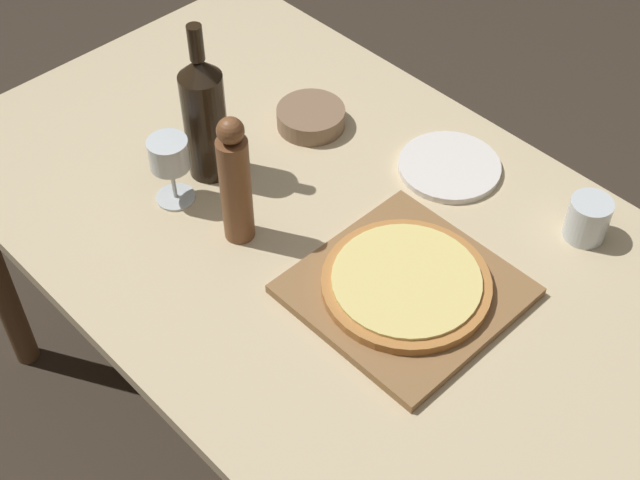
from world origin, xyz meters
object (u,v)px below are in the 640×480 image
Objects in this scene: pizza at (406,283)px; wine_glass at (169,158)px; wine_bottle at (204,116)px; small_bowl at (311,117)px; pepper_mill at (235,183)px.

wine_glass is (-0.14, 0.47, 0.07)m from pizza.
wine_bottle is 0.11m from wine_glass.
pizza is 2.06× the size of wine_glass.
small_bowl is (0.24, -0.04, -0.12)m from wine_bottle.
wine_glass reaches higher than pizza.
pepper_mill is at bearing -80.09° from wine_glass.
small_bowl is at bearing -3.43° from wine_glass.
wine_glass is (-0.03, 0.16, -0.03)m from pepper_mill.
pepper_mill is 0.16m from wine_glass.
wine_bottle is at bearing 67.61° from pepper_mill.
wine_bottle is at bearing 95.04° from pizza.
wine_bottle reaches higher than small_bowl.
wine_glass reaches higher than small_bowl.
pepper_mill reaches higher than small_bowl.
pizza is 0.50m from wine_bottle.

